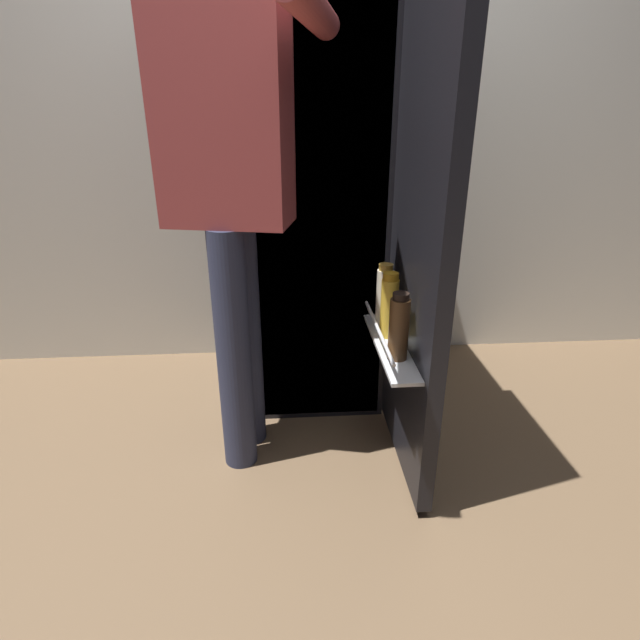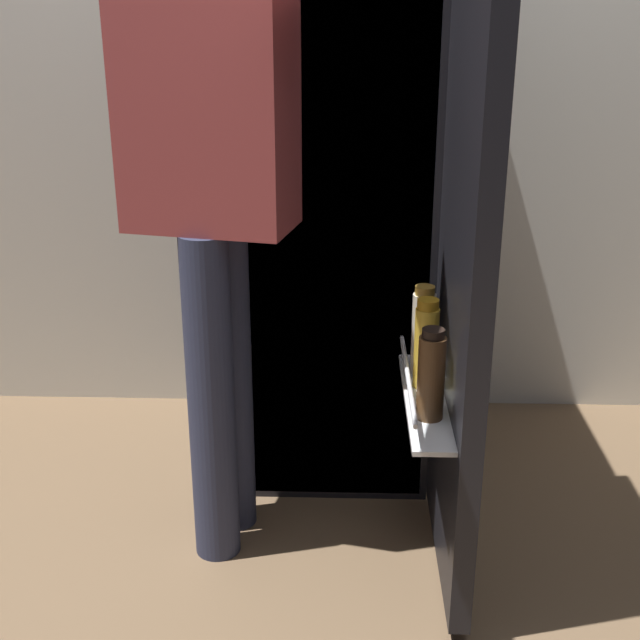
% 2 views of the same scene
% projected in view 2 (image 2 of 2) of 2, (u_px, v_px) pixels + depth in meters
% --- Properties ---
extents(ground_plane, '(5.80, 5.80, 0.00)m').
position_uv_depth(ground_plane, '(319.00, 548.00, 2.30)').
color(ground_plane, brown).
extents(kitchen_wall, '(4.40, 0.10, 2.66)m').
position_uv_depth(kitchen_wall, '(328.00, 23.00, 2.72)').
color(kitchen_wall, silver).
rests_on(kitchen_wall, ground_plane).
extents(refrigerator, '(0.67, 1.26, 1.79)m').
position_uv_depth(refrigerator, '(332.00, 184.00, 2.47)').
color(refrigerator, black).
rests_on(refrigerator, ground_plane).
extents(person, '(0.56, 0.78, 1.77)m').
position_uv_depth(person, '(214.00, 152.00, 1.98)').
color(person, '#2D334C').
rests_on(person, ground_plane).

